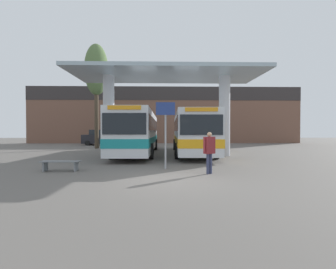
{
  "coord_description": "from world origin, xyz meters",
  "views": [
    {
      "loc": [
        -0.27,
        -8.21,
        1.81
      ],
      "look_at": [
        0.0,
        4.33,
        1.6
      ],
      "focal_mm": 24.0,
      "sensor_mm": 36.0,
      "label": 1
    }
  ],
  "objects": [
    {
      "name": "ground_plane",
      "position": [
        0.0,
        0.0,
        0.0
      ],
      "size": [
        100.0,
        100.0,
        0.0
      ],
      "primitive_type": "plane",
      "color": "#605B56"
    },
    {
      "name": "townhouse_backdrop",
      "position": [
        0.0,
        24.74,
        4.81
      ],
      "size": [
        40.0,
        0.58,
        8.26
      ],
      "color": "brown",
      "rests_on": "ground_plane"
    },
    {
      "name": "station_canopy",
      "position": [
        0.0,
        7.88,
        4.94
      ],
      "size": [
        13.3,
        5.04,
        5.98
      ],
      "color": "silver",
      "rests_on": "ground_plane"
    },
    {
      "name": "transit_bus_left_bay",
      "position": [
        -2.27,
        9.88,
        1.78
      ],
      "size": [
        2.86,
        12.5,
        3.18
      ],
      "rotation": [
        0.0,
        0.0,
        3.13
      ],
      "color": "silver",
      "rests_on": "ground_plane"
    },
    {
      "name": "transit_bus_center_bay",
      "position": [
        1.99,
        9.74,
        1.74
      ],
      "size": [
        3.06,
        11.97,
        3.1
      ],
      "rotation": [
        0.0,
        0.0,
        3.11
      ],
      "color": "silver",
      "rests_on": "ground_plane"
    },
    {
      "name": "waiting_bench_near_pillar",
      "position": [
        -4.86,
        1.9,
        0.34
      ],
      "size": [
        1.71,
        0.44,
        0.46
      ],
      "color": "slate",
      "rests_on": "ground_plane"
    },
    {
      "name": "info_sign_platform",
      "position": [
        -0.16,
        2.38,
        2.24
      ],
      "size": [
        0.9,
        0.09,
        3.15
      ],
      "color": "gray",
      "rests_on": "ground_plane"
    },
    {
      "name": "pedestrian_waiting",
      "position": [
        1.67,
        1.15,
        1.07
      ],
      "size": [
        0.59,
        0.46,
        1.75
      ],
      "rotation": [
        0.0,
        0.0,
        0.58
      ],
      "color": "#333856",
      "rests_on": "ground_plane"
    },
    {
      "name": "poplar_tree_behind_left",
      "position": [
        -7.12,
        15.01,
        7.9
      ],
      "size": [
        2.38,
        2.38,
        10.69
      ],
      "color": "#473A2B",
      "rests_on": "ground_plane"
    },
    {
      "name": "parked_car_street",
      "position": [
        -8.26,
        20.29,
        0.94
      ],
      "size": [
        4.21,
        2.14,
        1.95
      ],
      "rotation": [
        0.0,
        0.0,
        0.04
      ],
      "color": "black",
      "rests_on": "ground_plane"
    }
  ]
}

